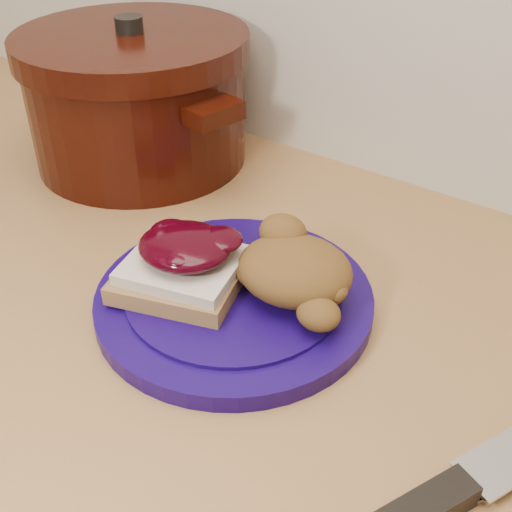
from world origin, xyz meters
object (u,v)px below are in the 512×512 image
Objects in this scene: dutch_oven at (137,97)px; pepper_grinder at (102,96)px; chef_knife at (448,495)px; plate at (234,300)px.

dutch_oven reaches higher than pepper_grinder.
plate is at bearing 95.57° from chef_knife.
dutch_oven is 0.07m from pepper_grinder.
chef_knife is at bearing -18.27° from plate.
chef_knife is at bearing -23.09° from pepper_grinder.
pepper_grinder is (-0.35, 0.17, 0.06)m from plate.
plate is at bearing -31.26° from dutch_oven.
chef_knife is 0.94× the size of dutch_oven.
plate is 1.89× the size of pepper_grinder.
dutch_oven is at bearing 88.19° from chef_knife.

